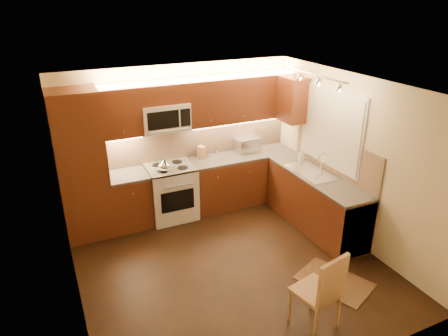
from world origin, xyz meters
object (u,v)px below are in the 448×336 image
microwave (165,117)px  dining_chair (316,290)px  stove (171,192)px  toaster_oven (247,144)px  sink (313,168)px  soap_bottle (301,155)px  knife_block (201,152)px  kettle (164,165)px

microwave → dining_chair: (0.67, -3.21, -1.22)m
stove → toaster_oven: 1.61m
sink → soap_bottle: 0.51m
knife_block → microwave: bearing=175.7°
sink → kettle: 2.35m
stove → kettle: bearing=-133.7°
microwave → knife_block: 0.96m
kettle → toaster_oven: 1.66m
kettle → soap_bottle: bearing=-21.6°
microwave → stove: bearing=-90.0°
microwave → dining_chair: size_ratio=0.76×
sink → microwave: bearing=147.8°
soap_bottle → dining_chair: size_ratio=0.19×
microwave → knife_block: bearing=6.0°
knife_block → soap_bottle: bearing=-39.5°
microwave → sink: (2.00, -1.26, -0.74)m
knife_block → dining_chair: (0.03, -3.28, -0.50)m
soap_bottle → dining_chair: bearing=-115.0°
stove → dining_chair: size_ratio=0.92×
stove → kettle: size_ratio=4.18×
microwave → sink: size_ratio=0.88×
knife_block → toaster_oven: bearing=-13.2°
microwave → soap_bottle: size_ratio=4.02×
kettle → dining_chair: 3.09m
soap_bottle → toaster_oven: bearing=134.5°
sink → knife_block: bearing=135.7°
toaster_oven → soap_bottle: (0.63, -0.79, -0.03)m
stove → sink: size_ratio=1.07×
stove → sink: bearing=-29.4°
soap_bottle → knife_block: bearing=156.6°
sink → dining_chair: (-1.33, -1.95, -0.47)m
toaster_oven → sink: bearing=-72.2°
kettle → sink: bearing=-34.1°
microwave → toaster_oven: bearing=0.9°
sink → stove: bearing=150.6°
stove → knife_block: 0.86m
kettle → dining_chair: size_ratio=0.22×
kettle → toaster_oven: bearing=1.0°
stove → sink: (2.00, -1.12, 0.52)m
kettle → knife_block: size_ratio=1.06×
soap_bottle → sink: bearing=-98.6°
sink → soap_bottle: bearing=75.6°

